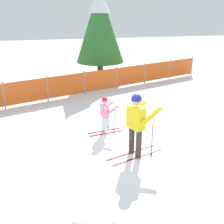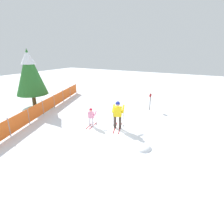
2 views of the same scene
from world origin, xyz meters
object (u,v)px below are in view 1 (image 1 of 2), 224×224
conifer_far (100,25)px  safety_fence (101,80)px  skier_adult (137,119)px  skier_child (105,112)px

conifer_far → safety_fence: bearing=-100.1°
skier_adult → skier_child: (-0.49, 1.62, -0.34)m
safety_fence → conifer_far: 3.29m
skier_adult → safety_fence: 6.30m
safety_fence → skier_adult: bearing=-92.8°
safety_fence → conifer_far: (0.40, 2.25, 2.37)m
skier_adult → conifer_far: bearing=65.7°
skier_adult → safety_fence: skier_adult is taller
skier_adult → safety_fence: bearing=67.6°
skier_child → conifer_far: 7.36m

